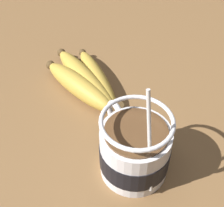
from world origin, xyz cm
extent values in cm
cube|color=brown|center=(0.00, 0.00, 1.92)|extent=(124.69, 124.69, 3.83)
cylinder|color=silver|center=(-4.59, -3.13, 7.97)|extent=(9.91, 9.91, 8.27)
cylinder|color=black|center=(-4.59, -3.13, 7.50)|extent=(10.11, 10.11, 3.66)
torus|color=silver|center=(1.37, -3.13, 9.06)|extent=(5.92, 0.90, 5.92)
cylinder|color=brown|center=(-4.59, -3.13, 12.21)|extent=(8.71, 8.71, 0.40)
torus|color=silver|center=(-4.59, -3.13, 14.29)|extent=(9.91, 9.91, 0.60)
cylinder|color=silver|center=(-7.96, -3.13, 13.25)|extent=(3.76, 0.50, 15.94)
ellipsoid|color=silver|center=(-6.33, -3.13, 5.33)|extent=(3.00, 2.00, 0.80)
cylinder|color=#4C381E|center=(4.87, -5.10, 6.58)|extent=(2.00, 2.00, 3.00)
ellipsoid|color=#B79338|center=(15.28, -5.73, 5.51)|extent=(19.03, 4.50, 3.35)
sphere|color=#4C381E|center=(24.69, -6.31, 5.51)|extent=(1.51, 1.51, 1.51)
ellipsoid|color=#B79338|center=(16.03, -3.56, 5.74)|extent=(20.87, 6.57, 3.80)
sphere|color=#4C381E|center=(26.21, -2.16, 5.74)|extent=(1.71, 1.71, 1.71)
ellipsoid|color=#B79338|center=(14.37, -1.79, 5.81)|extent=(18.42, 9.69, 3.96)
sphere|color=#4C381E|center=(22.93, 1.18, 5.81)|extent=(1.78, 1.78, 1.78)
camera|label=1|loc=(-27.72, 11.20, 43.72)|focal=50.00mm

